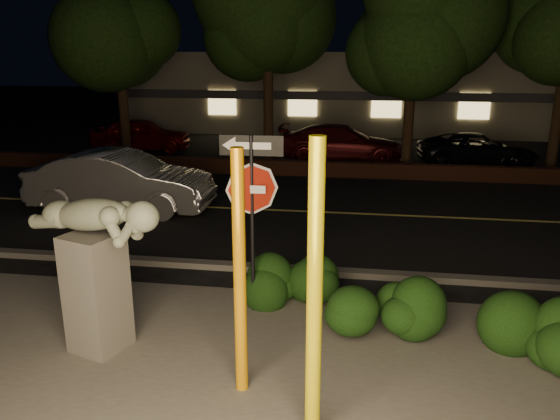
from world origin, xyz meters
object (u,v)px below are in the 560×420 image
Objects in this scene: parked_car_darkred at (341,143)px; yellow_pole_right at (315,298)px; parked_car_red at (141,134)px; parked_car_dark at (477,149)px; sculpture at (95,256)px; yellow_pole_left at (240,276)px; signpost at (252,189)px; silver_sedan at (121,182)px.

yellow_pole_right is at bearing 179.19° from parked_car_darkred.
parked_car_red is at bearing 81.65° from parked_car_darkred.
parked_car_red is 0.97× the size of parked_car_dark.
yellow_pole_right is 3.38m from sculpture.
sculpture reaches higher than parked_car_dark.
sculpture is 0.54× the size of parked_car_dark.
yellow_pole_left is 15.01m from parked_car_darkred.
yellow_pole_right reaches higher than parked_car_red.
yellow_pole_left is 1.07× the size of signpost.
sculpture is at bearing 163.24° from yellow_pole_left.
yellow_pole_right reaches higher than yellow_pole_left.
parked_car_red is at bearing 19.22° from silver_sedan.
yellow_pole_right reaches higher than silver_sedan.
yellow_pole_right is 0.70× the size of parked_car_darkred.
sculpture is (-1.87, -1.47, -0.63)m from signpost.
parked_car_dark is (4.96, -0.07, -0.10)m from parked_car_darkred.
signpost is at bearing -138.75° from silver_sedan.
sculpture is 7.20m from silver_sedan.
yellow_pole_right is 18.80m from parked_car_red.
yellow_pole_right is at bearing -144.27° from silver_sedan.
yellow_pole_left is 0.92× the size of yellow_pole_right.
yellow_pole_right is at bearing -5.27° from sculpture.
signpost is 12.96m from parked_car_darkred.
sculpture reaches higher than parked_car_red.
sculpture is 16.21m from parked_car_dark.
yellow_pole_left is 0.65× the size of parked_car_darkred.
signpost reaches higher than silver_sedan.
silver_sedan is (-4.55, 5.18, -1.25)m from signpost.
yellow_pole_left is at bearing -83.69° from signpost.
parked_car_darkred is 4.96m from parked_car_dark.
parked_car_dark is at bearing -93.01° from parked_car_darkred.
parked_car_darkred is at bearing 85.06° from signpost.
silver_sedan reaches higher than parked_car_dark.
parked_car_darkred is (2.70, 14.33, -0.72)m from sculpture.
yellow_pole_left reaches higher than silver_sedan.
parked_car_darkred is at bearing 97.85° from sculpture.
signpost is 15.77m from parked_car_red.
yellow_pole_right reaches higher than parked_car_darkred.
signpost reaches higher than sculpture.
yellow_pole_left is 2.19m from signpost.
parked_car_darkred is (0.84, 12.87, -1.35)m from signpost.
parked_car_red is 13.39m from parked_car_dark.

